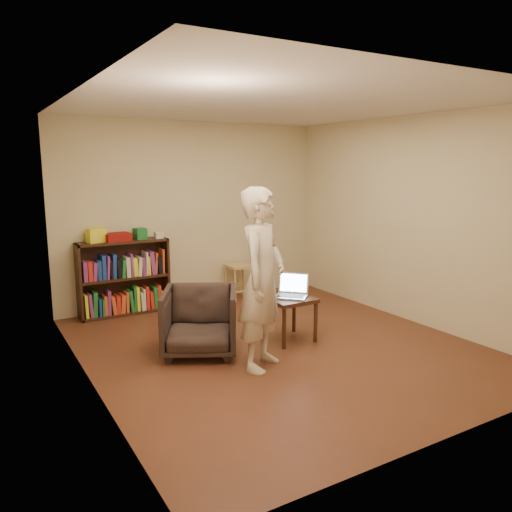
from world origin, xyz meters
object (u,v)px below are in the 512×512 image
armchair (200,321)px  side_table (289,304)px  laptop (292,291)px  stool (239,271)px  bookshelf (124,282)px  person (262,279)px

armchair → side_table: size_ratio=1.55×
side_table → laptop: (0.05, 0.02, 0.14)m
armchair → laptop: (1.10, -0.12, 0.21)m
side_table → stool: bearing=78.9°
armchair → side_table: 1.07m
bookshelf → stool: bearing=-3.7°
bookshelf → laptop: size_ratio=2.59×
person → laptop: bearing=-1.0°
armchair → bookshelf: bearing=126.8°
stool → person: size_ratio=0.29×
person → stool: bearing=29.2°
stool → side_table: size_ratio=1.03×
bookshelf → stool: 1.71m
armchair → side_table: bearing=20.9°
side_table → laptop: size_ratio=1.09×
armchair → stool: bearing=79.1°
stool → side_table: (-0.37, -1.89, -0.00)m
bookshelf → side_table: size_ratio=2.38×
bookshelf → stool: bookshelf is taller
armchair → laptop: size_ratio=1.69×
side_table → laptop: 0.15m
stool → armchair: 2.26m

